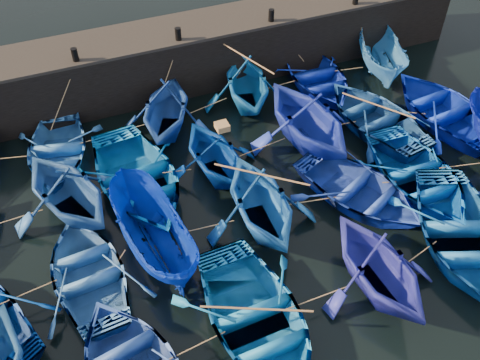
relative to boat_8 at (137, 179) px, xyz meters
name	(u,v)px	position (x,y,z in m)	size (l,w,h in m)	color
ground	(279,263)	(3.22, -4.69, -0.58)	(120.00, 120.00, 0.00)	black
quay_wall	(175,59)	(3.22, 5.81, 0.67)	(26.00, 2.50, 2.50)	black
quay_top	(172,30)	(3.22, 5.81, 1.98)	(26.00, 2.50, 0.12)	black
bollard_1	(75,55)	(-0.78, 4.91, 2.29)	(0.24, 0.24, 0.50)	black
bollard_2	(178,34)	(3.22, 4.91, 2.29)	(0.24, 0.24, 0.50)	black
bollard_3	(271,15)	(7.22, 4.91, 2.29)	(0.24, 0.24, 0.50)	black
boat_1	(56,151)	(-2.37, 2.66, -0.11)	(3.24, 4.52, 0.94)	blue
boat_2	(166,108)	(1.92, 2.85, 0.51)	(3.57, 4.14, 2.18)	navy
boat_3	(247,82)	(5.45, 3.25, 0.52)	(3.58, 4.16, 2.19)	#1163B5
boat_4	(317,77)	(8.74, 3.32, -0.08)	(3.40, 4.76, 0.99)	#091F96
boat_5	(382,57)	(11.81, 3.13, 0.30)	(1.71, 4.53, 1.75)	blue
boat_7	(66,190)	(-2.30, -0.20, 0.57)	(3.75, 4.36, 2.29)	#1E4E8C
boat_8	(137,179)	(0.00, 0.00, 0.00)	(3.99, 5.58, 1.16)	#035AAC
boat_9	(215,153)	(2.79, -0.21, 0.42)	(3.28, 3.80, 2.00)	navy
boat_10	(308,117)	(6.56, 0.07, 0.71)	(4.22, 4.89, 2.57)	#162AA6
boat_11	(376,117)	(9.54, -0.06, -0.06)	(3.58, 5.01, 1.04)	navy
boat_12	(444,109)	(12.33, -0.68, -0.03)	(3.75, 5.24, 1.09)	#0722C0
boat_14	(89,272)	(-2.29, -3.16, -0.12)	(3.19, 4.46, 0.92)	#295FAB
boat_15	(153,234)	(-0.20, -2.84, 0.33)	(1.76, 4.68, 1.81)	#00209D
boat_16	(260,201)	(3.30, -2.99, 0.54)	(3.68, 4.27, 2.25)	#1557B0
boat_17	(359,191)	(6.84, -3.31, -0.08)	(3.45, 4.82, 1.00)	#1B3AA5
boat_18	(418,175)	(9.10, -3.45, -0.05)	(3.64, 5.08, 1.05)	#054CB4
boat_22	(256,320)	(1.63, -6.54, -0.03)	(3.79, 5.29, 1.10)	blue
boat_23	(379,265)	(5.42, -6.53, 0.50)	(3.53, 4.10, 2.16)	#232AA0
boat_24	(460,233)	(8.76, -6.13, -0.01)	(3.92, 5.48, 1.14)	#0F5297
wooden_crate	(222,126)	(3.09, -0.21, 1.54)	(0.44, 0.44, 0.23)	olive
mooring_ropes	(222,145)	(3.23, 0.27, 0.30)	(17.73, 11.58, 2.10)	tan
loose_oars	(290,147)	(4.98, -1.58, 1.09)	(10.17, 11.88, 1.27)	#99724C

